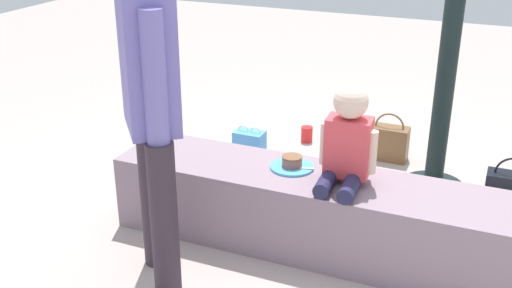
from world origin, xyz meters
TOP-DOWN VIEW (x-y plane):
  - ground_plane at (0.00, 0.00)m, footprint 12.00×12.00m
  - concrete_ledge at (0.00, 0.00)m, footprint 2.04×0.44m
  - child_seated at (0.16, -0.01)m, footprint 0.28×0.32m
  - adult_standing at (-0.53, -0.57)m, footprint 0.37×0.39m
  - cake_plate at (-0.13, 0.05)m, footprint 0.22×0.22m
  - gift_bag at (-0.68, 0.77)m, footprint 0.19×0.12m
  - railing_post at (0.47, 0.90)m, footprint 0.36×0.36m
  - water_bottle_near_gift at (-0.40, 0.61)m, footprint 0.06×0.06m
  - water_bottle_far_side at (-0.00, 0.85)m, footprint 0.07×0.07m
  - party_cup_red at (-0.48, 1.31)m, footprint 0.08×0.08m
  - cake_box_white at (0.89, 0.43)m, footprint 0.37×0.32m
  - handbag_black_leather at (0.91, 0.81)m, footprint 0.28×0.14m
  - handbag_brown_canvas at (0.12, 1.24)m, footprint 0.26×0.13m

SIDE VIEW (x-z plane):
  - ground_plane at x=0.00m, z-range 0.00..0.00m
  - cake_box_white at x=0.89m, z-range 0.00..0.10m
  - party_cup_red at x=-0.48m, z-range 0.00..0.11m
  - water_bottle_far_side at x=0.00m, z-range -0.01..0.19m
  - water_bottle_near_gift at x=-0.40m, z-range -0.01..0.20m
  - handbag_black_leather at x=0.91m, z-range -0.05..0.28m
  - handbag_brown_canvas at x=0.12m, z-range -0.04..0.28m
  - gift_bag at x=-0.68m, z-range -0.02..0.26m
  - concrete_ledge at x=0.00m, z-range 0.00..0.40m
  - cake_plate at x=-0.13m, z-range 0.38..0.45m
  - railing_post at x=0.47m, z-range -0.14..1.15m
  - child_seated at x=0.16m, z-range 0.37..0.85m
  - adult_standing at x=-0.53m, z-range 0.17..1.79m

